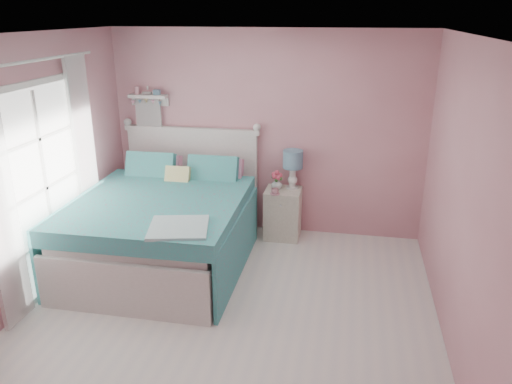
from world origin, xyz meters
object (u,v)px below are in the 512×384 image
(table_lamp, at_px, (293,162))
(teacup, at_px, (275,191))
(bed, at_px, (165,227))
(nightstand, at_px, (283,213))
(vase, at_px, (277,184))

(table_lamp, height_order, teacup, table_lamp)
(bed, height_order, teacup, bed)
(nightstand, bearing_deg, vase, 175.06)
(table_lamp, xyz_separation_m, vase, (-0.19, -0.08, -0.27))
(table_lamp, height_order, vase, table_lamp)
(vase, height_order, teacup, vase)
(bed, bearing_deg, teacup, 31.94)
(bed, relative_size, vase, 15.86)
(nightstand, bearing_deg, teacup, -114.66)
(table_lamp, bearing_deg, teacup, -125.54)
(nightstand, xyz_separation_m, teacup, (-0.08, -0.17, 0.36))
(nightstand, height_order, teacup, teacup)
(table_lamp, distance_m, vase, 0.34)
(table_lamp, bearing_deg, nightstand, -141.13)
(bed, xyz_separation_m, vase, (1.16, 0.94, 0.29))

